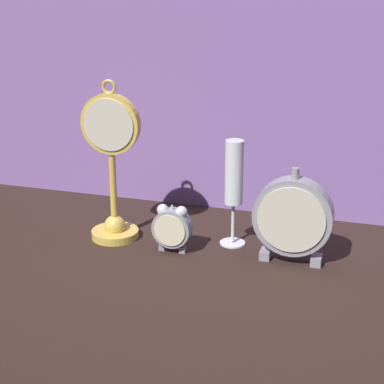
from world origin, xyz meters
The scene contains 6 objects.
ground_plane centered at (0.00, 0.00, 0.00)m, with size 4.00×4.00×0.00m, color black.
fabric_backdrop_drape centered at (0.00, 0.33, 0.34)m, with size 1.31×0.01×0.68m, color #8460A8.
pocket_watch_on_stand centered at (-0.17, 0.09, 0.14)m, with size 0.12×0.10×0.33m.
alarm_clock_twin_bell centered at (-0.03, 0.06, 0.05)m, with size 0.08×0.03×0.10m.
mantel_clock_silver centered at (0.20, 0.08, 0.09)m, with size 0.15×0.04×0.19m.
champagne_flute centered at (0.07, 0.13, 0.14)m, with size 0.05×0.05×0.22m.
Camera 1 is at (0.35, -1.05, 0.54)m, focal length 60.00 mm.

